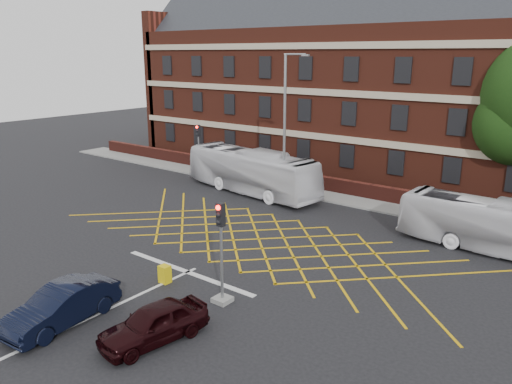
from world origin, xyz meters
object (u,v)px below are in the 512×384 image
Objects in this scene: traffic_light_far at (199,155)px; utility_cabinet at (165,274)px; street_lamp at (285,153)px; direction_signs at (201,158)px; bus_left at (251,171)px; bus_right at (498,227)px; car_navy at (62,306)px; traffic_light_near at (222,262)px; car_maroon at (154,323)px.

traffic_light_far is 20.33m from utility_cabinet.
direction_signs is (-10.57, 2.78, -2.12)m from street_lamp.
bus_left is 15.54m from utility_cabinet.
car_navy is (-11.24, -17.66, -0.63)m from bus_right.
bus_left is 6.85m from traffic_light_far.
bus_right reaches higher than utility_cabinet.
traffic_light_far is 10.46m from street_lamp.
utility_cabinet is (-10.84, -12.88, -0.98)m from bus_right.
bus_left is 2.54× the size of car_navy.
traffic_light_near is at bearing 151.15° from bus_right.
direction_signs is at bearing 165.28° from street_lamp.
traffic_light_far is 0.91m from direction_signs.
car_maroon is 4.73m from utility_cabinet.
direction_signs is 21.12m from utility_cabinet.
bus_left is at bearing 124.16° from traffic_light_near.
street_lamp is at bearing 89.43° from bus_right.
car_maroon is (3.64, 1.34, -0.06)m from car_navy.
traffic_light_far is at bearing -54.62° from direction_signs.
bus_right is at bearing 75.88° from car_maroon.
traffic_light_near and traffic_light_far have the same top height.
direction_signs is at bearing 141.02° from car_maroon.
bus_right is (17.08, -1.30, -0.22)m from bus_left.
utility_cabinet is (13.41, -16.29, -0.98)m from direction_signs.
car_navy is at bearing -148.93° from car_maroon.
street_lamp is 4.51× the size of direction_signs.
utility_cabinet is at bearing -50.37° from traffic_light_far.
bus_left is 20.03m from car_maroon.
bus_left is at bearing -16.38° from direction_signs.
traffic_light_near is at bearing -137.44° from bus_left.
utility_cabinet is at bearing -147.85° from bus_left.
bus_left reaches higher than direction_signs.
bus_left is 1.16× the size of street_lamp.
car_navy is 23.96m from traffic_light_far.
bus_right is 2.46× the size of car_maroon.
utility_cabinet is (0.41, 4.78, -0.35)m from car_navy.
utility_cabinet is at bearing 142.00° from bus_right.
traffic_light_near is (0.01, 3.64, 1.08)m from car_maroon.
bus_right reaches higher than car_navy.
traffic_light_far is 0.43× the size of street_lamp.
traffic_light_near is 5.31× the size of utility_cabinet.
car_maroon is 0.41× the size of street_lamp.
street_lamp reaches higher than traffic_light_near.
bus_right is at bearing 59.08° from traffic_light_near.
car_maroon is at bearing -46.69° from utility_cabinet.
traffic_light_far is at bearing 115.61° from car_navy.
traffic_light_near is 1.94× the size of direction_signs.
traffic_light_near is (9.49, -13.98, 0.16)m from bus_left.
traffic_light_near reaches higher than utility_cabinet.
car_navy is (5.83, -18.96, -0.86)m from bus_left.
direction_signs is at bearing 82.02° from bus_left.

